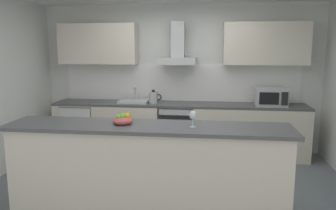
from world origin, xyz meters
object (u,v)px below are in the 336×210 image
Objects in this scene: range_hood at (178,51)px; refrigerator at (82,128)px; sink at (134,101)px; kettle at (153,97)px; fruit_bowl at (123,120)px; wine_glass at (193,116)px; microwave at (271,97)px; oven at (177,129)px.

refrigerator is at bearing -175.61° from range_hood.
kettle is at bearing -7.25° from sink.
wine_glass is at bearing -3.69° from fruit_bowl.
fruit_bowl is at bearing -80.21° from sink.
wine_glass is (-1.17, -2.10, 0.08)m from microwave.
oven is 2.26m from wine_glass.
sink is at bearing 0.81° from refrigerator.
fruit_bowl is at bearing 176.31° from wine_glass.
sink is (0.97, 0.01, 0.50)m from refrigerator.
oven is 2.77× the size of kettle.
sink reaches higher than kettle.
range_hood is at bearing 99.59° from wine_glass.
microwave reaches higher than wine_glass.
kettle is 0.89m from range_hood.
kettle reaches higher than oven.
fruit_bowl is (-0.77, 0.05, -0.08)m from wine_glass.
range_hood reaches higher than refrigerator.
wine_glass reaches higher than refrigerator.
fruit_bowl is (-0.39, -2.21, -0.74)m from range_hood.
fruit_bowl reaches higher than oven.
sink is 2.81× the size of wine_glass.
fruit_bowl is (0.01, -2.04, 0.04)m from kettle.
wine_glass is (2.10, -2.12, 0.70)m from refrigerator.
refrigerator is at bearing 178.66° from kettle.
range_hood is 2.38m from wine_glass.
fruit_bowl is at bearing -100.09° from range_hood.
oven is at bearing 100.17° from wine_glass.
range_hood is at bearing 174.20° from microwave.
kettle is at bearing -175.20° from oven.
kettle is at bearing -1.34° from refrigerator.
range_hood is (1.72, 0.13, 1.36)m from refrigerator.
kettle is 1.31× the size of fruit_bowl.
oven is at bearing 79.30° from fruit_bowl.
fruit_bowl is at bearing -57.35° from refrigerator.
microwave reaches higher than fruit_bowl.
oven is 1.11× the size of range_hood.
oven is 2.19m from fruit_bowl.
oven is 0.94× the size of refrigerator.
oven reaches higher than refrigerator.
fruit_bowl reaches higher than refrigerator.
microwave is at bearing -1.03° from oven.
sink is at bearing 117.95° from wine_glass.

